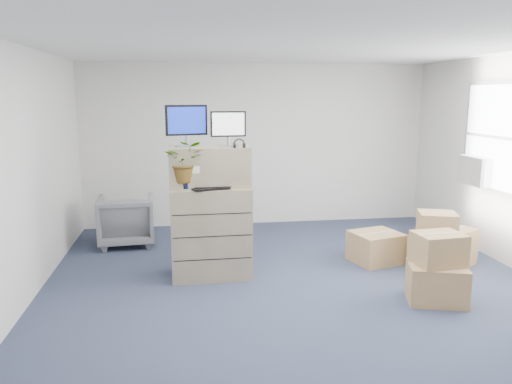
{
  "coord_description": "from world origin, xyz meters",
  "views": [
    {
      "loc": [
        -1.28,
        -5.13,
        2.25
      ],
      "look_at": [
        -0.47,
        0.4,
        1.17
      ],
      "focal_mm": 35.0,
      "sensor_mm": 36.0,
      "label": 1
    }
  ],
  "objects_px": {
    "monitor_left": "(187,124)",
    "office_chair": "(126,218)",
    "monitor_right": "(228,127)",
    "filing_cabinet_lower": "(211,232)",
    "keyboard": "(212,188)",
    "water_bottle": "(216,176)",
    "potted_plant": "(185,167)"
  },
  "relations": [
    {
      "from": "filing_cabinet_lower",
      "to": "monitor_left",
      "type": "relative_size",
      "value": 2.26
    },
    {
      "from": "office_chair",
      "to": "water_bottle",
      "type": "bearing_deg",
      "value": 126.45
    },
    {
      "from": "water_bottle",
      "to": "office_chair",
      "type": "height_order",
      "value": "water_bottle"
    },
    {
      "from": "monitor_left",
      "to": "monitor_right",
      "type": "relative_size",
      "value": 1.16
    },
    {
      "from": "water_bottle",
      "to": "office_chair",
      "type": "bearing_deg",
      "value": 130.53
    },
    {
      "from": "keyboard",
      "to": "water_bottle",
      "type": "height_order",
      "value": "water_bottle"
    },
    {
      "from": "keyboard",
      "to": "potted_plant",
      "type": "bearing_deg",
      "value": 153.03
    },
    {
      "from": "monitor_left",
      "to": "water_bottle",
      "type": "relative_size",
      "value": 1.94
    },
    {
      "from": "potted_plant",
      "to": "keyboard",
      "type": "bearing_deg",
      "value": -7.55
    },
    {
      "from": "filing_cabinet_lower",
      "to": "water_bottle",
      "type": "bearing_deg",
      "value": 22.28
    },
    {
      "from": "monitor_right",
      "to": "water_bottle",
      "type": "height_order",
      "value": "monitor_right"
    },
    {
      "from": "monitor_left",
      "to": "keyboard",
      "type": "relative_size",
      "value": 1.04
    },
    {
      "from": "monitor_left",
      "to": "office_chair",
      "type": "distance_m",
      "value": 2.31
    },
    {
      "from": "filing_cabinet_lower",
      "to": "monitor_left",
      "type": "height_order",
      "value": "monitor_left"
    },
    {
      "from": "filing_cabinet_lower",
      "to": "potted_plant",
      "type": "distance_m",
      "value": 0.9
    },
    {
      "from": "monitor_left",
      "to": "keyboard",
      "type": "height_order",
      "value": "monitor_left"
    },
    {
      "from": "water_bottle",
      "to": "monitor_right",
      "type": "bearing_deg",
      "value": 6.75
    },
    {
      "from": "monitor_left",
      "to": "keyboard",
      "type": "bearing_deg",
      "value": -51.15
    },
    {
      "from": "monitor_right",
      "to": "potted_plant",
      "type": "bearing_deg",
      "value": -165.16
    },
    {
      "from": "monitor_left",
      "to": "keyboard",
      "type": "distance_m",
      "value": 0.84
    },
    {
      "from": "monitor_left",
      "to": "monitor_right",
      "type": "xyz_separation_m",
      "value": [
        0.5,
        -0.0,
        -0.04
      ]
    },
    {
      "from": "filing_cabinet_lower",
      "to": "water_bottle",
      "type": "relative_size",
      "value": 4.4
    },
    {
      "from": "monitor_left",
      "to": "office_chair",
      "type": "xyz_separation_m",
      "value": [
        -0.94,
        1.49,
        -1.5
      ]
    },
    {
      "from": "keyboard",
      "to": "filing_cabinet_lower",
      "type": "bearing_deg",
      "value": 75.56
    },
    {
      "from": "office_chair",
      "to": "potted_plant",
      "type": "bearing_deg",
      "value": 114.6
    },
    {
      "from": "monitor_left",
      "to": "potted_plant",
      "type": "xyz_separation_m",
      "value": [
        -0.03,
        -0.17,
        -0.5
      ]
    },
    {
      "from": "keyboard",
      "to": "water_bottle",
      "type": "bearing_deg",
      "value": 50.94
    },
    {
      "from": "filing_cabinet_lower",
      "to": "monitor_left",
      "type": "distance_m",
      "value": 1.38
    },
    {
      "from": "keyboard",
      "to": "office_chair",
      "type": "xyz_separation_m",
      "value": [
        -1.22,
        1.7,
        -0.74
      ]
    },
    {
      "from": "keyboard",
      "to": "water_bottle",
      "type": "xyz_separation_m",
      "value": [
        0.07,
        0.19,
        0.12
      ]
    },
    {
      "from": "monitor_left",
      "to": "filing_cabinet_lower",
      "type": "bearing_deg",
      "value": -25.74
    },
    {
      "from": "filing_cabinet_lower",
      "to": "office_chair",
      "type": "bearing_deg",
      "value": 127.17
    }
  ]
}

